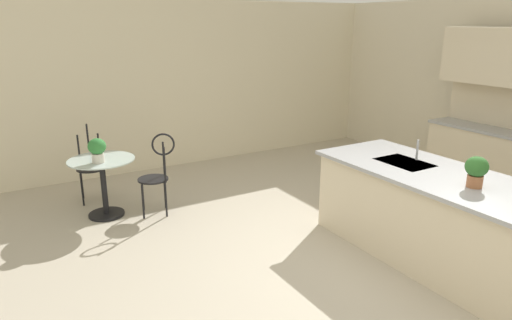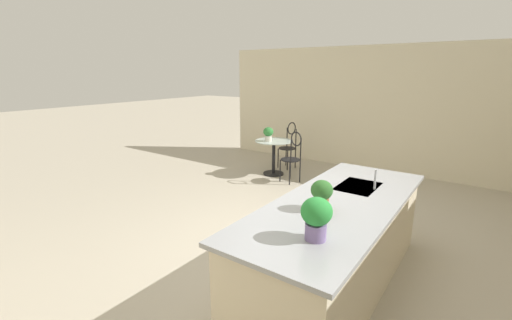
{
  "view_description": "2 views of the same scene",
  "coord_description": "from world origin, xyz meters",
  "px_view_note": "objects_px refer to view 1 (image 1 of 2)",
  "views": [
    {
      "loc": [
        2.93,
        -2.86,
        2.34
      ],
      "look_at": [
        -0.88,
        -0.61,
        1.0
      ],
      "focal_mm": 32.09,
      "sensor_mm": 36.0,
      "label": 1
    },
    {
      "loc": [
        3.32,
        1.99,
        2.16
      ],
      "look_at": [
        -0.58,
        -0.77,
        0.9
      ],
      "focal_mm": 23.81,
      "sensor_mm": 36.0,
      "label": 2
    }
  ],
  "objects_px": {
    "chair_by_island": "(157,170)",
    "potted_plant_on_table": "(97,149)",
    "bistro_table": "(103,182)",
    "chair_near_window": "(90,159)",
    "potted_plant_counter_near": "(476,170)"
  },
  "relations": [
    {
      "from": "chair_by_island",
      "to": "potted_plant_on_table",
      "type": "bearing_deg",
      "value": -101.93
    },
    {
      "from": "bistro_table",
      "to": "potted_plant_on_table",
      "type": "xyz_separation_m",
      "value": [
        0.13,
        -0.06,
        0.46
      ]
    },
    {
      "from": "chair_near_window",
      "to": "potted_plant_on_table",
      "type": "bearing_deg",
      "value": -3.32
    },
    {
      "from": "potted_plant_on_table",
      "to": "potted_plant_counter_near",
      "type": "distance_m",
      "value": 4.07
    },
    {
      "from": "bistro_table",
      "to": "potted_plant_on_table",
      "type": "distance_m",
      "value": 0.48
    },
    {
      "from": "potted_plant_on_table",
      "to": "bistro_table",
      "type": "bearing_deg",
      "value": 155.25
    },
    {
      "from": "bistro_table",
      "to": "chair_by_island",
      "type": "xyz_separation_m",
      "value": [
        0.27,
        0.61,
        0.13
      ]
    },
    {
      "from": "bistro_table",
      "to": "potted_plant_on_table",
      "type": "height_order",
      "value": "potted_plant_on_table"
    },
    {
      "from": "bistro_table",
      "to": "chair_near_window",
      "type": "height_order",
      "value": "chair_near_window"
    },
    {
      "from": "chair_near_window",
      "to": "potted_plant_on_table",
      "type": "distance_m",
      "value": 0.85
    },
    {
      "from": "bistro_table",
      "to": "chair_by_island",
      "type": "height_order",
      "value": "chair_by_island"
    },
    {
      "from": "chair_by_island",
      "to": "potted_plant_counter_near",
      "type": "xyz_separation_m",
      "value": [
        2.96,
        1.96,
        0.51
      ]
    },
    {
      "from": "chair_by_island",
      "to": "potted_plant_on_table",
      "type": "height_order",
      "value": "chair_by_island"
    },
    {
      "from": "chair_by_island",
      "to": "bistro_table",
      "type": "bearing_deg",
      "value": -113.83
    },
    {
      "from": "bistro_table",
      "to": "chair_by_island",
      "type": "bearing_deg",
      "value": 66.17
    }
  ]
}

